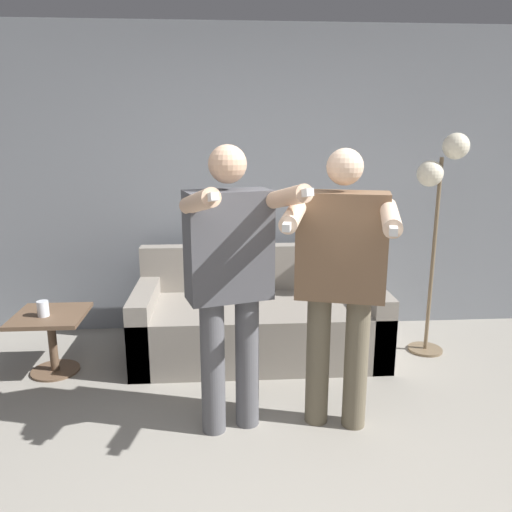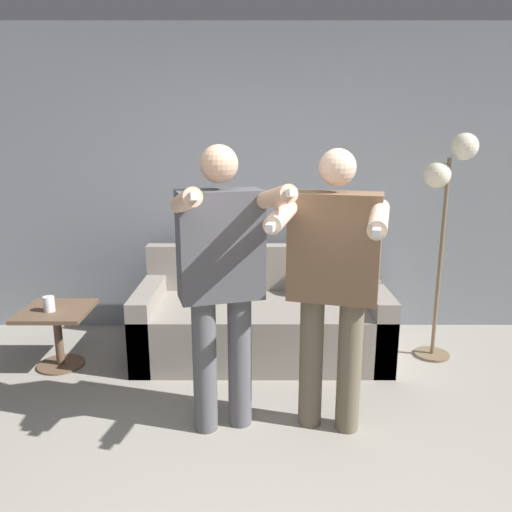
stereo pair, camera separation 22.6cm
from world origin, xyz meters
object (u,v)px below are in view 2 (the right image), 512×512
(floor_lamp, at_px, (450,186))
(cup, at_px, (51,304))
(couch, at_px, (263,321))
(side_table, at_px, (59,324))
(person_right, at_px, (335,274))
(person_left, at_px, (223,272))
(cat, at_px, (239,238))

(floor_lamp, distance_m, cup, 3.05)
(couch, height_order, side_table, couch)
(person_right, distance_m, floor_lamp, 1.45)
(floor_lamp, xyz_separation_m, cup, (-2.93, -0.22, -0.83))
(couch, bearing_deg, floor_lamp, -3.00)
(couch, xyz_separation_m, floor_lamp, (1.37, -0.07, 1.08))
(person_left, distance_m, side_table, 1.66)
(couch, bearing_deg, person_right, -70.11)
(couch, relative_size, person_right, 1.17)
(person_right, relative_size, cat, 3.44)
(cat, bearing_deg, person_right, -67.40)
(person_left, bearing_deg, couch, 61.27)
(person_left, height_order, person_right, person_left)
(person_right, xyz_separation_m, cat, (-0.59, 1.41, -0.09))
(couch, bearing_deg, side_table, -170.86)
(floor_lamp, bearing_deg, cat, 165.27)
(person_right, distance_m, cat, 1.53)
(couch, height_order, cat, cat)
(couch, height_order, person_right, person_right)
(person_right, height_order, cat, person_right)
(person_left, xyz_separation_m, cat, (0.04, 1.41, -0.10))
(couch, distance_m, person_right, 1.33)
(couch, distance_m, cat, 0.72)
(person_left, relative_size, floor_lamp, 0.97)
(person_right, xyz_separation_m, floor_lamp, (0.98, 1.00, 0.38))
(cat, xyz_separation_m, floor_lamp, (1.57, -0.41, 0.47))
(couch, distance_m, person_left, 1.30)
(couch, relative_size, side_table, 3.87)
(person_right, relative_size, side_table, 3.32)
(person_left, bearing_deg, side_table, 131.47)
(cat, height_order, floor_lamp, floor_lamp)
(cat, height_order, cup, cat)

